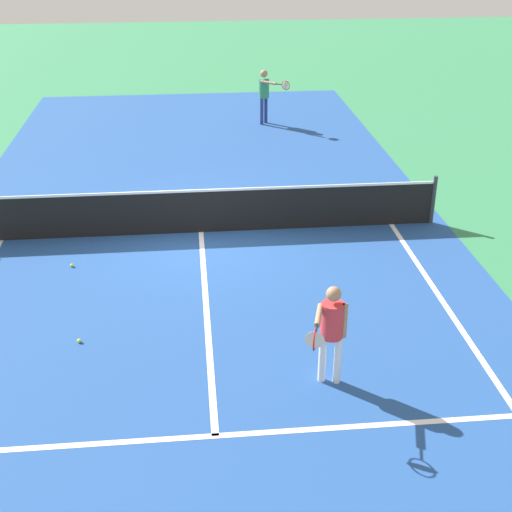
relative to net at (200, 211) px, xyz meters
The scene contains 10 objects.
ground_plane 0.49m from the net, ahead, with size 60.00×60.00×0.00m, color #337F51.
court_surface_inbounds 0.49m from the net, ahead, with size 10.62×24.40×0.00m, color #234C93.
line_sideline_right 7.24m from the net, 55.34° to the right, with size 0.10×11.89×0.01m, color white.
line_service_near 6.42m from the net, 90.00° to the right, with size 8.22×0.10×0.01m, color white.
line_center_service 3.24m from the net, 90.00° to the right, with size 0.10×6.40×0.01m, color white.
net is the anchor object (origin of this frame).
player_near 5.68m from the net, 72.70° to the right, with size 0.72×1.09×1.56m.
player_far 8.35m from the net, 74.44° to the left, with size 0.85×1.00×1.67m.
tennis_ball_mid_court 4.51m from the net, 116.91° to the right, with size 0.07×0.07×0.07m, color #CCE033.
tennis_ball_near_net 2.88m from the net, 151.59° to the right, with size 0.07×0.07×0.07m, color #CCE033.
Camera 1 is at (-0.18, -13.55, 6.19)m, focal length 49.39 mm.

